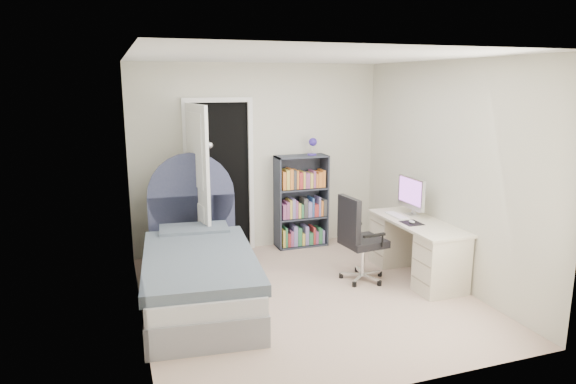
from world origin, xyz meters
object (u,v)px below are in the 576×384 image
object	(u,v)px
nightstand	(183,232)
office_chair	(358,235)
bookcase	(301,204)
bed	(199,269)
floor_lamp	(208,213)
desk	(416,246)

from	to	relation	value
nightstand	office_chair	world-z (taller)	office_chair
bookcase	office_chair	xyz separation A→B (m)	(0.15, -1.44, -0.04)
bed	floor_lamp	world-z (taller)	floor_lamp
bed	floor_lamp	size ratio (longest dim) A/B	1.56
bed	bookcase	size ratio (longest dim) A/B	1.58
nightstand	bookcase	world-z (taller)	bookcase
nightstand	floor_lamp	size ratio (longest dim) A/B	0.39
nightstand	floor_lamp	xyz separation A→B (m)	(0.32, -0.05, 0.23)
floor_lamp	bookcase	distance (m)	1.35
bookcase	desk	distance (m)	1.78
bed	desk	world-z (taller)	bed
floor_lamp	bookcase	xyz separation A→B (m)	(1.34, 0.18, -0.04)
nightstand	bookcase	distance (m)	1.67
floor_lamp	bookcase	size ratio (longest dim) A/B	1.02
bed	desk	xyz separation A→B (m)	(2.52, -0.23, 0.05)
bed	floor_lamp	xyz separation A→B (m)	(0.32, 1.12, 0.31)
bed	nightstand	distance (m)	1.17
bed	bookcase	distance (m)	2.12
bookcase	office_chair	distance (m)	1.44
bed	bookcase	world-z (taller)	bookcase
bed	desk	bearing A→B (deg)	-5.27
office_chair	desk	bearing A→B (deg)	-8.06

